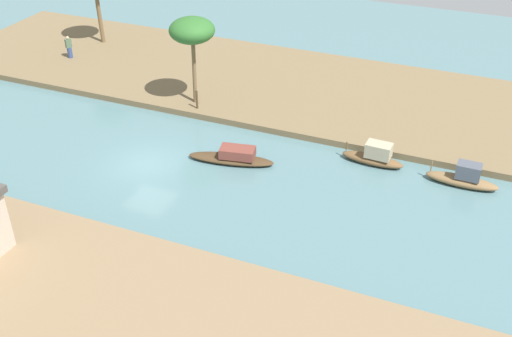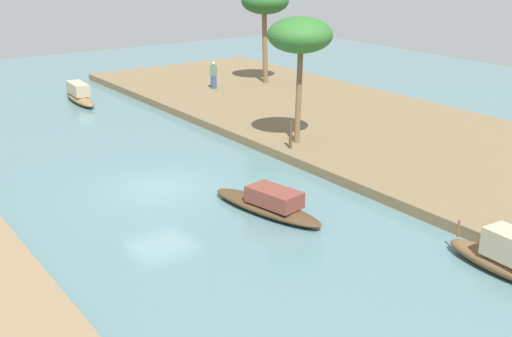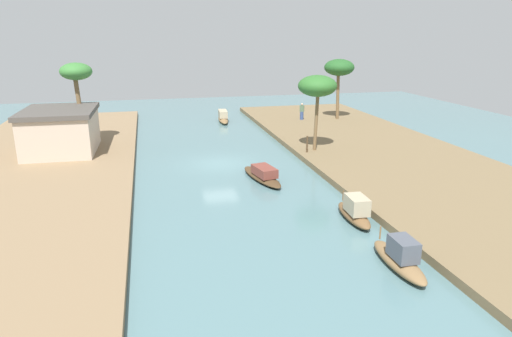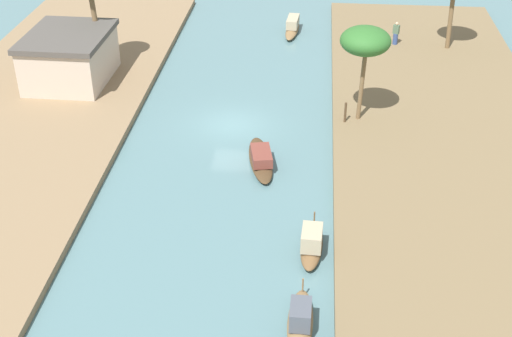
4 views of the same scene
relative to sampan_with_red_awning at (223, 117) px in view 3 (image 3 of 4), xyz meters
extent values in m
plane|color=slate|center=(-16.09, 2.90, -0.46)|extent=(70.08, 70.08, 0.00)
cube|color=brown|center=(-16.09, -9.64, -0.25)|extent=(45.00, 13.05, 0.41)
cube|color=#846B4C|center=(-16.09, 15.44, -0.25)|extent=(45.00, 13.05, 0.41)
ellipsoid|color=brown|center=(-0.07, 0.01, -0.23)|extent=(4.71, 1.28, 0.47)
cube|color=tan|center=(0.11, -0.01, 0.36)|extent=(2.22, 1.00, 0.71)
cylinder|color=brown|center=(1.97, -0.15, 0.19)|extent=(0.07, 0.07, 0.45)
ellipsoid|color=#47331E|center=(-20.43, 0.84, -0.25)|extent=(5.11, 2.12, 0.41)
cube|color=brown|center=(-20.80, 0.77, 0.23)|extent=(2.12, 1.39, 0.56)
ellipsoid|color=brown|center=(-32.89, -1.76, -0.19)|extent=(3.85, 1.08, 0.54)
cube|color=#4C515B|center=(-33.12, -1.76, 0.50)|extent=(1.28, 0.85, 0.84)
cylinder|color=brown|center=(-31.20, -1.79, 0.33)|extent=(0.07, 0.07, 0.61)
ellipsoid|color=brown|center=(-27.91, -2.11, -0.20)|extent=(3.60, 1.15, 0.53)
cube|color=tan|center=(-28.21, -2.09, 0.48)|extent=(1.47, 0.97, 0.83)
cylinder|color=brown|center=(-26.35, -2.18, 0.30)|extent=(0.07, 0.07, 0.57)
cylinder|color=#33477A|center=(-2.95, -7.80, 0.37)|extent=(0.50, 0.50, 0.83)
cube|color=#4C664C|center=(-2.95, -7.80, 1.11)|extent=(0.43, 0.51, 0.66)
sphere|color=tan|center=(-2.95, -7.80, 1.55)|extent=(0.22, 0.22, 0.22)
cylinder|color=#4C3823|center=(-15.91, -3.81, 0.58)|extent=(0.14, 0.14, 1.26)
cylinder|color=brown|center=(-15.36, -4.67, 2.12)|extent=(0.26, 0.38, 4.34)
ellipsoid|color=#2D6628|center=(-15.36, -4.67, 4.87)|extent=(2.90, 2.90, 1.60)
cylinder|color=brown|center=(-3.35, -11.54, 2.29)|extent=(0.32, 0.46, 4.68)
ellipsoid|color=#235623|center=(-3.35, -11.54, 5.24)|extent=(3.05, 3.05, 1.68)
cylinder|color=brown|center=(-8.88, 13.03, 2.60)|extent=(0.35, 0.57, 5.31)
ellipsoid|color=#387533|center=(-8.88, 13.03, 5.74)|extent=(2.47, 2.47, 1.36)
cube|color=#C6B29E|center=(-11.46, 14.21, 1.41)|extent=(6.16, 4.97, 2.92)
cube|color=#4C4742|center=(-11.46, 14.21, 3.05)|extent=(6.53, 5.27, 0.34)
camera|label=1|loc=(-33.34, 28.27, 18.20)|focal=43.63mm
camera|label=2|loc=(-37.48, 13.38, 8.53)|focal=45.04mm
camera|label=3|loc=(-47.79, 7.70, 8.73)|focal=32.19mm
camera|label=4|loc=(-53.04, -1.82, 19.21)|focal=48.85mm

